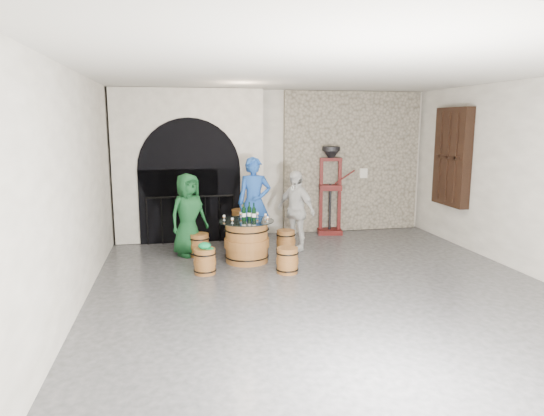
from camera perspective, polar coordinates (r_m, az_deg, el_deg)
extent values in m
plane|color=#2F2F32|center=(7.42, 6.53, -9.70)|extent=(8.00, 8.00, 0.00)
plane|color=beige|center=(10.90, 0.32, 5.30)|extent=(8.00, 0.00, 8.00)
plane|color=beige|center=(3.52, 27.19, -5.80)|extent=(8.00, 0.00, 8.00)
plane|color=beige|center=(6.84, -22.39, 1.75)|extent=(0.00, 8.00, 8.00)
plane|color=beige|center=(8.77, 29.15, 2.90)|extent=(0.00, 8.00, 8.00)
plane|color=beige|center=(7.02, 7.06, 15.72)|extent=(8.00, 8.00, 0.00)
cube|color=gray|center=(11.33, 9.37, 5.35)|extent=(3.20, 0.12, 3.18)
cube|color=beige|center=(10.44, -9.73, 4.95)|extent=(3.10, 0.50, 3.18)
cube|color=black|center=(10.28, -9.55, 0.24)|extent=(2.10, 0.03, 1.55)
cylinder|color=black|center=(10.18, -9.68, 4.55)|extent=(2.10, 0.03, 2.10)
cylinder|color=black|center=(10.18, -9.57, 1.32)|extent=(1.79, 0.04, 0.04)
cylinder|color=black|center=(10.28, -14.47, -1.55)|extent=(0.02, 0.02, 0.98)
cylinder|color=black|center=(10.27, -12.82, -1.50)|extent=(0.02, 0.02, 0.98)
cylinder|color=black|center=(10.26, -11.16, -1.44)|extent=(0.02, 0.02, 0.98)
cylinder|color=black|center=(10.26, -9.49, -1.39)|extent=(0.02, 0.02, 0.98)
cylinder|color=black|center=(10.28, -7.84, -1.33)|extent=(0.02, 0.02, 0.98)
cylinder|color=black|center=(10.30, -6.18, -1.27)|extent=(0.02, 0.02, 0.98)
cylinder|color=black|center=(10.33, -4.54, -1.21)|extent=(0.02, 0.02, 0.98)
cube|color=black|center=(10.63, 20.44, 5.64)|extent=(0.20, 1.10, 2.00)
cube|color=black|center=(10.60, 20.21, 5.65)|extent=(0.06, 0.88, 1.76)
cube|color=black|center=(10.62, 20.35, 5.64)|extent=(0.22, 0.92, 0.06)
cube|color=black|center=(10.37, 21.18, 5.50)|extent=(0.22, 0.06, 1.80)
cube|color=black|center=(10.62, 20.35, 5.64)|extent=(0.22, 0.06, 1.80)
cube|color=black|center=(10.87, 19.56, 5.78)|extent=(0.22, 0.06, 1.80)
cylinder|color=brown|center=(8.79, -2.99, -4.05)|extent=(0.76, 0.76, 0.72)
cylinder|color=brown|center=(8.79, -2.99, -4.05)|extent=(0.81, 0.81, 0.16)
torus|color=black|center=(8.85, -2.98, -5.59)|extent=(0.81, 0.81, 0.02)
torus|color=black|center=(8.73, -3.01, -2.49)|extent=(0.81, 0.81, 0.02)
cylinder|color=brown|center=(8.71, -3.01, -1.69)|extent=(0.78, 0.78, 0.02)
cylinder|color=black|center=(8.70, -3.01, -1.53)|extent=(0.99, 0.99, 0.01)
cylinder|color=brown|center=(9.27, -8.53, -4.38)|extent=(0.35, 0.35, 0.42)
cylinder|color=brown|center=(9.27, -8.53, -4.38)|extent=(0.37, 0.37, 0.09)
torus|color=black|center=(9.31, -8.50, -5.22)|extent=(0.39, 0.39, 0.02)
torus|color=black|center=(9.24, -8.55, -3.53)|extent=(0.39, 0.39, 0.02)
cylinder|color=brown|center=(9.22, -8.56, -3.07)|extent=(0.36, 0.36, 0.02)
cylinder|color=brown|center=(9.77, -2.13, -3.53)|extent=(0.35, 0.35, 0.42)
cylinder|color=brown|center=(9.77, -2.13, -3.53)|extent=(0.37, 0.37, 0.09)
torus|color=black|center=(9.81, -2.13, -4.33)|extent=(0.39, 0.39, 0.02)
torus|color=black|center=(9.74, -2.14, -2.72)|extent=(0.39, 0.39, 0.02)
cylinder|color=brown|center=(9.72, -2.14, -2.28)|extent=(0.36, 0.36, 0.02)
cylinder|color=brown|center=(9.46, 1.64, -3.98)|extent=(0.35, 0.35, 0.42)
cylinder|color=brown|center=(9.46, 1.64, -3.98)|extent=(0.37, 0.37, 0.09)
torus|color=black|center=(9.49, 1.63, -4.80)|extent=(0.39, 0.39, 0.02)
torus|color=black|center=(9.43, 1.64, -3.14)|extent=(0.39, 0.39, 0.02)
cylinder|color=brown|center=(9.41, 1.64, -2.69)|extent=(0.36, 0.36, 0.02)
cylinder|color=brown|center=(8.17, 1.81, -6.24)|extent=(0.35, 0.35, 0.42)
cylinder|color=brown|center=(8.17, 1.81, -6.24)|extent=(0.37, 0.37, 0.09)
torus|color=black|center=(8.21, 1.81, -7.18)|extent=(0.39, 0.39, 0.02)
torus|color=black|center=(8.13, 1.82, -5.28)|extent=(0.39, 0.39, 0.02)
cylinder|color=brown|center=(8.11, 1.82, -4.76)|extent=(0.36, 0.36, 0.02)
cylinder|color=brown|center=(8.20, -7.90, -6.28)|extent=(0.35, 0.35, 0.42)
cylinder|color=brown|center=(8.20, -7.90, -6.28)|extent=(0.37, 0.37, 0.09)
torus|color=black|center=(8.24, -7.88, -7.22)|extent=(0.39, 0.39, 0.02)
torus|color=black|center=(8.16, -7.93, -5.33)|extent=(0.39, 0.39, 0.02)
cylinder|color=brown|center=(8.14, -7.94, -4.81)|extent=(0.36, 0.36, 0.02)
ellipsoid|color=#0B7F40|center=(8.12, -7.95, -4.42)|extent=(0.21, 0.21, 0.11)
cylinder|color=#0B7F40|center=(8.11, -7.36, -4.76)|extent=(0.14, 0.14, 0.01)
imported|color=#12421E|center=(9.26, -9.82, -0.78)|extent=(0.91, 0.83, 1.57)
imported|color=#1C479C|center=(9.70, -2.11, 0.62)|extent=(0.72, 0.52, 1.83)
imported|color=silver|center=(9.51, 2.78, -0.31)|extent=(0.84, 0.99, 1.58)
cylinder|color=black|center=(8.70, -3.32, -0.75)|extent=(0.07, 0.07, 0.22)
cylinder|color=white|center=(8.70, -3.32, -0.81)|extent=(0.08, 0.08, 0.06)
cone|color=black|center=(8.67, -3.33, 0.07)|extent=(0.07, 0.07, 0.05)
cylinder|color=black|center=(8.66, -3.34, 0.42)|extent=(0.03, 0.03, 0.07)
cylinder|color=black|center=(8.66, -2.14, -0.79)|extent=(0.07, 0.07, 0.22)
cylinder|color=white|center=(8.66, -2.14, -0.85)|extent=(0.08, 0.08, 0.06)
cone|color=black|center=(8.63, -2.15, 0.03)|extent=(0.07, 0.07, 0.05)
cylinder|color=black|center=(8.62, -2.15, 0.39)|extent=(0.03, 0.03, 0.07)
cylinder|color=black|center=(8.74, -2.68, -0.69)|extent=(0.07, 0.07, 0.22)
cylinder|color=white|center=(8.74, -2.68, -0.75)|extent=(0.08, 0.08, 0.06)
cone|color=black|center=(8.72, -2.68, 0.12)|extent=(0.07, 0.07, 0.05)
cylinder|color=black|center=(8.71, -2.69, 0.48)|extent=(0.03, 0.03, 0.07)
cylinder|color=brown|center=(10.21, -3.38, -2.17)|extent=(0.49, 0.49, 0.68)
cylinder|color=brown|center=(10.21, -3.38, -2.17)|extent=(0.52, 0.52, 0.15)
torus|color=black|center=(10.27, -3.37, -3.44)|extent=(0.53, 0.53, 0.02)
torus|color=black|center=(10.17, -3.40, -0.89)|extent=(0.53, 0.53, 0.02)
cylinder|color=brown|center=(10.15, -3.40, -0.23)|extent=(0.49, 0.49, 0.02)
cube|color=#4F120D|center=(11.13, 6.77, -2.74)|extent=(0.61, 0.53, 0.10)
cube|color=#4F120D|center=(10.95, 6.88, 2.42)|extent=(0.54, 0.39, 0.12)
cube|color=#4F120D|center=(10.89, 6.95, 5.68)|extent=(0.50, 0.21, 0.07)
cylinder|color=black|center=(11.02, 6.83, 0.17)|extent=(0.06, 0.06, 1.04)
cylinder|color=black|center=(10.87, 6.98, 6.94)|extent=(0.40, 0.40, 0.09)
cone|color=black|center=(10.88, 6.96, 6.28)|extent=(0.40, 0.40, 0.21)
cube|color=#4F120D|center=(10.95, 5.78, 1.51)|extent=(0.08, 0.08, 1.66)
cube|color=#4F120D|center=(11.00, 7.94, 1.50)|extent=(0.08, 0.08, 1.66)
cylinder|color=#4F120D|center=(10.93, 8.56, 3.63)|extent=(0.44, 0.11, 0.33)
cube|color=silver|center=(11.37, 10.66, 4.06)|extent=(0.18, 0.10, 0.22)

